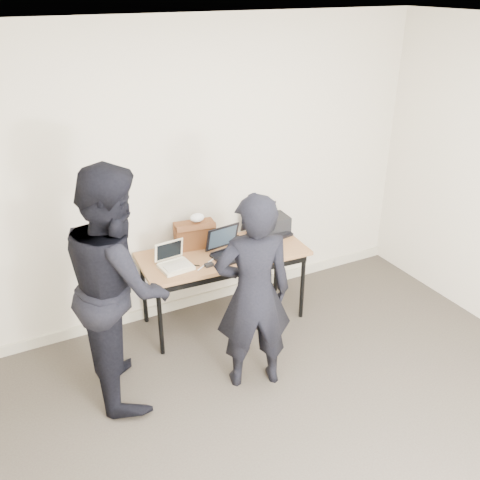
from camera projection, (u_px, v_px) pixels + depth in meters
room at (354, 291)px, 3.02m from camera, size 4.60×4.60×2.80m
desk at (224, 259)px, 4.83m from camera, size 1.53×0.73×0.72m
laptop_beige at (174, 263)px, 4.55m from camera, size 0.28×0.28×0.21m
laptop_center at (228, 249)px, 4.75m from camera, size 0.36×0.35×0.25m
laptop_right at (266, 228)px, 5.13m from camera, size 0.43×0.41×0.27m
leather_satchel at (195, 234)px, 4.85m from camera, size 0.38×0.22×0.25m
tissue at (197, 218)px, 4.80m from camera, size 0.14×0.11×0.08m
equipment_box at (273, 224)px, 5.18m from camera, size 0.28×0.24×0.16m
power_brick at (209, 265)px, 4.57m from camera, size 0.07×0.05×0.03m
cables at (228, 251)px, 4.82m from camera, size 1.15×0.45×0.01m
person_typist at (254, 294)px, 4.00m from camera, size 0.67×0.53×1.62m
person_observer at (118, 285)px, 3.90m from camera, size 0.79×0.97×1.85m
baseboard at (203, 298)px, 5.37m from camera, size 4.50×0.03×0.10m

